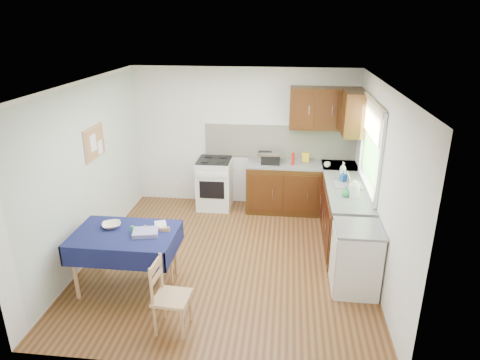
# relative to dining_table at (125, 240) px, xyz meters

# --- Properties ---
(floor) EXTENTS (4.20, 4.20, 0.00)m
(floor) POSITION_rel_dining_table_xyz_m (1.19, 0.81, -0.67)
(floor) COLOR #4F2D15
(floor) RESTS_ON ground
(ceiling) EXTENTS (4.00, 4.20, 0.02)m
(ceiling) POSITION_rel_dining_table_xyz_m (1.19, 0.81, 1.83)
(ceiling) COLOR white
(ceiling) RESTS_ON wall_back
(wall_back) EXTENTS (4.00, 0.02, 2.50)m
(wall_back) POSITION_rel_dining_table_xyz_m (1.19, 2.91, 0.58)
(wall_back) COLOR silver
(wall_back) RESTS_ON ground
(wall_front) EXTENTS (4.00, 0.02, 2.50)m
(wall_front) POSITION_rel_dining_table_xyz_m (1.19, -1.29, 0.58)
(wall_front) COLOR silver
(wall_front) RESTS_ON ground
(wall_left) EXTENTS (0.02, 4.20, 2.50)m
(wall_left) POSITION_rel_dining_table_xyz_m (-0.81, 0.81, 0.58)
(wall_left) COLOR silver
(wall_left) RESTS_ON ground
(wall_right) EXTENTS (0.02, 4.20, 2.50)m
(wall_right) POSITION_rel_dining_table_xyz_m (3.19, 0.81, 0.58)
(wall_right) COLOR silver
(wall_right) RESTS_ON ground
(base_cabinets) EXTENTS (1.90, 2.30, 0.86)m
(base_cabinets) POSITION_rel_dining_table_xyz_m (2.54, 2.06, -0.24)
(base_cabinets) COLOR #321D08
(base_cabinets) RESTS_ON ground
(worktop_back) EXTENTS (1.90, 0.60, 0.04)m
(worktop_back) POSITION_rel_dining_table_xyz_m (2.24, 2.61, 0.21)
(worktop_back) COLOR slate
(worktop_back) RESTS_ON base_cabinets
(worktop_right) EXTENTS (0.60, 1.70, 0.04)m
(worktop_right) POSITION_rel_dining_table_xyz_m (2.89, 1.46, 0.21)
(worktop_right) COLOR slate
(worktop_right) RESTS_ON base_cabinets
(worktop_corner) EXTENTS (0.60, 0.60, 0.04)m
(worktop_corner) POSITION_rel_dining_table_xyz_m (2.89, 2.61, 0.21)
(worktop_corner) COLOR slate
(worktop_corner) RESTS_ON base_cabinets
(splashback) EXTENTS (2.70, 0.02, 0.60)m
(splashback) POSITION_rel_dining_table_xyz_m (1.84, 2.89, 0.53)
(splashback) COLOR white
(splashback) RESTS_ON wall_back
(upper_cabinets) EXTENTS (1.20, 0.85, 0.70)m
(upper_cabinets) POSITION_rel_dining_table_xyz_m (2.71, 2.61, 1.18)
(upper_cabinets) COLOR #321D08
(upper_cabinets) RESTS_ON wall_back
(stove) EXTENTS (0.60, 0.61, 0.92)m
(stove) POSITION_rel_dining_table_xyz_m (0.69, 2.61, -0.21)
(stove) COLOR white
(stove) RESTS_ON ground
(window) EXTENTS (0.04, 1.48, 1.26)m
(window) POSITION_rel_dining_table_xyz_m (3.16, 1.51, 0.98)
(window) COLOR #315D26
(window) RESTS_ON wall_right
(fridge) EXTENTS (0.58, 0.60, 0.89)m
(fridge) POSITION_rel_dining_table_xyz_m (2.89, 0.26, -0.23)
(fridge) COLOR white
(fridge) RESTS_ON ground
(corkboard) EXTENTS (0.04, 0.62, 0.47)m
(corkboard) POSITION_rel_dining_table_xyz_m (-0.78, 1.11, 0.93)
(corkboard) COLOR #A88654
(corkboard) RESTS_ON wall_left
(dining_table) EXTENTS (1.28, 0.87, 0.77)m
(dining_table) POSITION_rel_dining_table_xyz_m (0.00, 0.00, 0.00)
(dining_table) COLOR #101142
(dining_table) RESTS_ON ground
(chair_far) EXTENTS (0.38, 0.38, 0.84)m
(chair_far) POSITION_rel_dining_table_xyz_m (0.39, 0.21, -0.23)
(chair_far) COLOR #A88654
(chair_far) RESTS_ON ground
(chair_near) EXTENTS (0.40, 0.40, 0.86)m
(chair_near) POSITION_rel_dining_table_xyz_m (0.74, -0.73, -0.22)
(chair_near) COLOR #A88654
(chair_near) RESTS_ON ground
(toaster) EXTENTS (0.27, 0.17, 0.21)m
(toaster) POSITION_rel_dining_table_xyz_m (1.59, 2.62, 0.32)
(toaster) COLOR #B0AFB4
(toaster) RESTS_ON worktop_back
(sandwich_press) EXTENTS (0.32, 0.28, 0.19)m
(sandwich_press) POSITION_rel_dining_table_xyz_m (1.69, 2.58, 0.32)
(sandwich_press) COLOR black
(sandwich_press) RESTS_ON worktop_back
(sauce_bottle) EXTENTS (0.05, 0.05, 0.22)m
(sauce_bottle) POSITION_rel_dining_table_xyz_m (2.08, 2.50, 0.34)
(sauce_bottle) COLOR red
(sauce_bottle) RESTS_ON worktop_back
(yellow_packet) EXTENTS (0.14, 0.11, 0.16)m
(yellow_packet) POSITION_rel_dining_table_xyz_m (2.30, 2.73, 0.31)
(yellow_packet) COLOR yellow
(yellow_packet) RESTS_ON worktop_back
(dish_rack) EXTENTS (0.41, 0.32, 0.20)m
(dish_rack) POSITION_rel_dining_table_xyz_m (2.92, 1.61, 0.25)
(dish_rack) COLOR gray
(dish_rack) RESTS_ON worktop_right
(kettle) EXTENTS (0.15, 0.15, 0.26)m
(kettle) POSITION_rel_dining_table_xyz_m (2.93, 1.19, 0.34)
(kettle) COLOR white
(kettle) RESTS_ON worktop_right
(cup) EXTENTS (0.14, 0.14, 0.09)m
(cup) POSITION_rel_dining_table_xyz_m (2.66, 2.46, 0.27)
(cup) COLOR white
(cup) RESTS_ON worktop_back
(soap_bottle_a) EXTENTS (0.13, 0.13, 0.27)m
(soap_bottle_a) POSITION_rel_dining_table_xyz_m (2.85, 1.93, 0.37)
(soap_bottle_a) COLOR white
(soap_bottle_a) RESTS_ON worktop_right
(soap_bottle_b) EXTENTS (0.12, 0.12, 0.19)m
(soap_bottle_b) POSITION_rel_dining_table_xyz_m (2.85, 1.76, 0.32)
(soap_bottle_b) COLOR #1D55A9
(soap_bottle_b) RESTS_ON worktop_right
(soap_bottle_c) EXTENTS (0.12, 0.12, 0.15)m
(soap_bottle_c) POSITION_rel_dining_table_xyz_m (2.82, 1.19, 0.31)
(soap_bottle_c) COLOR green
(soap_bottle_c) RESTS_ON worktop_right
(plate_bowl) EXTENTS (0.31, 0.31, 0.06)m
(plate_bowl) POSITION_rel_dining_table_xyz_m (-0.22, 0.13, 0.13)
(plate_bowl) COLOR #F0E8C4
(plate_bowl) RESTS_ON dining_table
(book) EXTENTS (0.21, 0.24, 0.02)m
(book) POSITION_rel_dining_table_xyz_m (0.31, 0.24, 0.11)
(book) COLOR white
(book) RESTS_ON dining_table
(spice_jar) EXTENTS (0.04, 0.04, 0.09)m
(spice_jar) POSITION_rel_dining_table_xyz_m (0.10, 0.02, 0.15)
(spice_jar) COLOR green
(spice_jar) RESTS_ON dining_table
(tea_towel) EXTENTS (0.35, 0.30, 0.05)m
(tea_towel) POSITION_rel_dining_table_xyz_m (0.28, -0.01, 0.13)
(tea_towel) COLOR navy
(tea_towel) RESTS_ON dining_table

